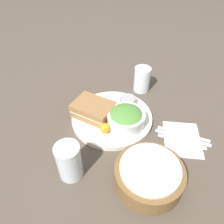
{
  "coord_description": "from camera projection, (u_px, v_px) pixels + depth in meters",
  "views": [
    {
      "loc": [
        -0.07,
        0.6,
        0.59
      ],
      "look_at": [
        0.0,
        0.0,
        0.04
      ],
      "focal_mm": 35.0,
      "sensor_mm": 36.0,
      "label": 1
    }
  ],
  "objects": [
    {
      "name": "ground_plane",
      "position": [
        112.0,
        119.0,
        0.84
      ],
      "size": [
        4.0,
        4.0,
        0.0
      ],
      "primitive_type": "plane",
      "color": "#4C4238"
    },
    {
      "name": "plate",
      "position": [
        112.0,
        118.0,
        0.84
      ],
      "size": [
        0.31,
        0.31,
        0.02
      ],
      "primitive_type": "cylinder",
      "color": "white",
      "rests_on": "ground_plane"
    },
    {
      "name": "sandwich",
      "position": [
        93.0,
        110.0,
        0.81
      ],
      "size": [
        0.18,
        0.15,
        0.05
      ],
      "color": "olive",
      "rests_on": "plate"
    },
    {
      "name": "salad_bowl",
      "position": [
        126.0,
        118.0,
        0.78
      ],
      "size": [
        0.14,
        0.14,
        0.07
      ],
      "color": "white",
      "rests_on": "plate"
    },
    {
      "name": "dressing_cup",
      "position": [
        127.0,
        102.0,
        0.86
      ],
      "size": [
        0.06,
        0.06,
        0.04
      ],
      "primitive_type": "cylinder",
      "color": "#99999E",
      "rests_on": "plate"
    },
    {
      "name": "orange_wedge",
      "position": [
        105.0,
        128.0,
        0.76
      ],
      "size": [
        0.04,
        0.04,
        0.04
      ],
      "primitive_type": "sphere",
      "color": "orange",
      "rests_on": "plate"
    },
    {
      "name": "drink_glass",
      "position": [
        69.0,
        161.0,
        0.63
      ],
      "size": [
        0.07,
        0.07,
        0.12
      ],
      "primitive_type": "cylinder",
      "color": "silver",
      "rests_on": "ground_plane"
    },
    {
      "name": "bread_basket",
      "position": [
        149.0,
        175.0,
        0.62
      ],
      "size": [
        0.2,
        0.2,
        0.07
      ],
      "color": "brown",
      "rests_on": "ground_plane"
    },
    {
      "name": "napkin",
      "position": [
        182.0,
        139.0,
        0.77
      ],
      "size": [
        0.12,
        0.16,
        0.0
      ],
      "primitive_type": "cube",
      "color": "white",
      "rests_on": "ground_plane"
    },
    {
      "name": "fork",
      "position": [
        183.0,
        134.0,
        0.78
      ],
      "size": [
        0.18,
        0.06,
        0.01
      ],
      "primitive_type": "cube",
      "rotation": [
        0.0,
        0.0,
        2.87
      ],
      "color": "silver",
      "rests_on": "napkin"
    },
    {
      "name": "knife",
      "position": [
        182.0,
        138.0,
        0.76
      ],
      "size": [
        0.19,
        0.06,
        0.01
      ],
      "primitive_type": "cube",
      "rotation": [
        0.0,
        0.0,
        2.87
      ],
      "color": "silver",
      "rests_on": "napkin"
    },
    {
      "name": "spoon",
      "position": [
        182.0,
        142.0,
        0.75
      ],
      "size": [
        0.16,
        0.06,
        0.01
      ],
      "primitive_type": "cube",
      "rotation": [
        0.0,
        0.0,
        2.87
      ],
      "color": "silver",
      "rests_on": "napkin"
    },
    {
      "name": "water_glass",
      "position": [
        142.0,
        79.0,
        0.95
      ],
      "size": [
        0.07,
        0.07,
        0.11
      ],
      "primitive_type": "cylinder",
      "color": "silver",
      "rests_on": "ground_plane"
    }
  ]
}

